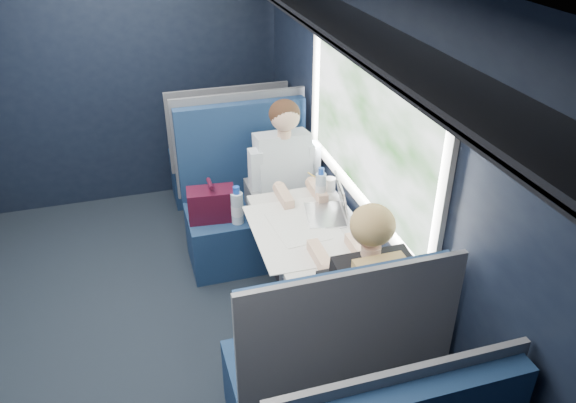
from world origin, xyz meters
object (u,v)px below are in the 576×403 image
object	(u,v)px
table	(308,237)
woman	(362,296)
seat_bay_near	(248,207)
laptop	(333,206)
seat_row_front	(227,158)
seat_bay_far	(327,371)
man	(287,179)
bottle_small	(321,186)
cup	(330,185)

from	to	relation	value
table	woman	bearing A→B (deg)	-84.55
seat_bay_near	woman	size ratio (longest dim) A/B	0.95
woman	laptop	distance (m)	0.82
seat_row_front	woman	size ratio (longest dim) A/B	0.88
table	seat_bay_near	distance (m)	0.92
seat_bay_far	man	distance (m)	1.62
seat_bay_near	bottle_small	distance (m)	0.81
seat_bay_near	laptop	distance (m)	0.95
seat_bay_near	seat_bay_far	xyz separation A→B (m)	(0.01, -1.74, -0.01)
bottle_small	seat_row_front	bearing A→B (deg)	103.89
table	man	world-z (taller)	man
seat_bay_near	woman	xyz separation A→B (m)	(0.26, -1.57, 0.31)
woman	table	bearing A→B (deg)	95.45
table	cup	distance (m)	0.52
laptop	bottle_small	xyz separation A→B (m)	(-0.01, 0.20, 0.04)
table	laptop	size ratio (longest dim) A/B	2.78
seat_bay_far	cup	xyz separation A→B (m)	(0.48, 1.28, 0.37)
table	seat_bay_far	world-z (taller)	seat_bay_far
seat_bay_far	bottle_small	bearing A→B (deg)	72.48
man	woman	bearing A→B (deg)	-90.00
bottle_small	woman	bearing A→B (deg)	-96.83
woman	laptop	world-z (taller)	woman
seat_bay_near	seat_row_front	size ratio (longest dim) A/B	1.09
seat_bay_far	laptop	bearing A→B (deg)	68.46
cup	bottle_small	bearing A→B (deg)	-135.64
table	cup	xyz separation A→B (m)	(0.30, 0.41, 0.12)
table	bottle_small	world-z (taller)	bottle_small
table	seat_bay_far	xyz separation A→B (m)	(-0.18, -0.87, -0.25)
table	seat_bay_near	bearing A→B (deg)	102.81
table	cup	world-z (taller)	cup
man	laptop	world-z (taller)	man
seat_row_front	laptop	distance (m)	1.79
laptop	bottle_small	bearing A→B (deg)	93.39
seat_row_front	woman	world-z (taller)	woman
woman	bottle_small	size ratio (longest dim) A/B	5.39
man	cup	bearing A→B (deg)	-51.89
seat_bay_near	seat_bay_far	size ratio (longest dim) A/B	1.00
seat_bay_far	laptop	xyz separation A→B (m)	(0.38, 0.97, 0.39)
seat_bay_near	man	bearing A→B (deg)	-32.51
table	seat_bay_far	distance (m)	0.93
table	bottle_small	distance (m)	0.40
seat_row_front	man	distance (m)	1.17
man	laptop	xyz separation A→B (m)	(0.13, -0.60, 0.09)
seat_bay_near	woman	distance (m)	1.63
man	woman	distance (m)	1.41
woman	bottle_small	xyz separation A→B (m)	(0.12, 1.01, 0.12)
seat_bay_far	woman	xyz separation A→B (m)	(0.25, 0.17, 0.31)
seat_row_front	laptop	xyz separation A→B (m)	(0.38, -1.70, 0.40)
seat_bay_near	man	size ratio (longest dim) A/B	0.95
table	bottle_small	bearing A→B (deg)	57.79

